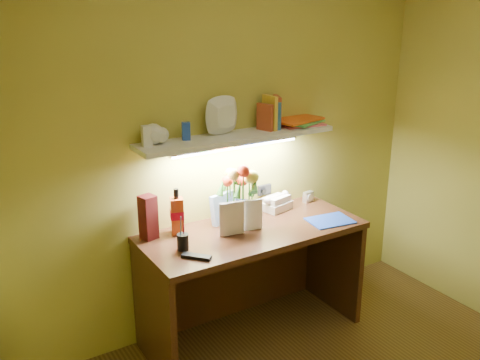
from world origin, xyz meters
name	(u,v)px	position (x,y,z in m)	size (l,w,h in m)	color
desk	(252,283)	(0.00, 1.20, 0.38)	(1.40, 0.60, 0.75)	#331F0E
flower_bouquet	(239,192)	(-0.01, 1.35, 0.95)	(0.25, 0.25, 0.39)	#0C1137
telephone	(276,202)	(0.32, 1.40, 0.81)	(0.19, 0.14, 0.11)	white
desk_clock	(308,197)	(0.59, 1.40, 0.79)	(0.07, 0.04, 0.07)	silver
whisky_bottle	(177,211)	(-0.42, 1.39, 0.89)	(0.08, 0.08, 0.28)	#AA3913
whisky_box	(148,217)	(-0.60, 1.41, 0.88)	(0.09, 0.09, 0.27)	#4F1211
pen_cup	(183,237)	(-0.49, 1.17, 0.83)	(0.07, 0.07, 0.16)	black
art_card	(223,208)	(-0.10, 1.39, 0.85)	(0.19, 0.04, 0.19)	silver
tv_remote	(196,256)	(-0.48, 1.03, 0.76)	(0.05, 0.17, 0.02)	black
blue_folder	(330,220)	(0.49, 1.05, 0.75)	(0.28, 0.20, 0.01)	blue
desk_book_a	(219,221)	(-0.23, 1.21, 0.86)	(0.16, 0.02, 0.21)	beige
desk_book_b	(240,216)	(-0.09, 1.21, 0.85)	(0.14, 0.02, 0.20)	white
wall_shelf	(240,131)	(0.02, 1.38, 1.34)	(1.31, 0.34, 0.25)	white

